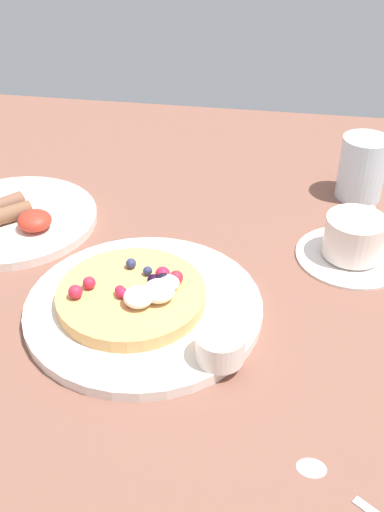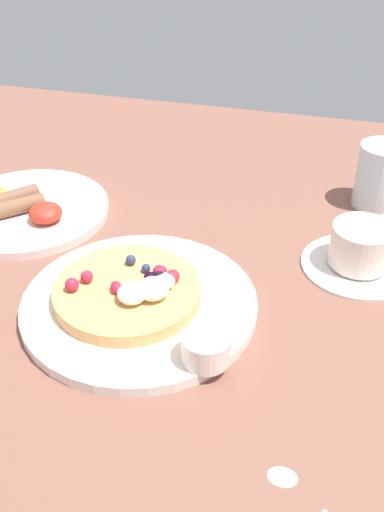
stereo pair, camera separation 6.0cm
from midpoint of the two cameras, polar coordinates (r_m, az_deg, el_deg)
The scene contains 10 objects.
ground_plane at distance 78.07cm, azimuth -6.51°, elevation -4.03°, with size 172.21×124.58×3.00cm, color brown.
pancake_plate at distance 73.29cm, azimuth -6.93°, elevation -4.90°, with size 28.60×28.60×1.37cm, color white.
pancake_with_berries at distance 72.33cm, azimuth -7.91°, elevation -3.71°, with size 17.82×17.82×4.04cm.
syrup_ramekin at distance 64.35cm, azimuth -0.02°, elevation -8.62°, with size 5.33×5.33×3.24cm.
breakfast_plate at distance 93.85cm, azimuth -18.34°, elevation 3.26°, with size 24.62×24.62×1.34cm, color white.
fried_breakfast at distance 92.13cm, azimuth -18.99°, elevation 3.77°, with size 15.86×10.89×2.85cm.
coffee_saucer at distance 84.03cm, azimuth 12.82°, elevation 0.02°, with size 14.89×14.89×0.73cm, color white.
coffee_cup at distance 82.40cm, azimuth 13.15°, elevation 1.89°, with size 8.00×10.42×5.48cm.
teaspoon at distance 57.71cm, azimuth 11.01°, elevation -20.96°, with size 12.84×9.18×0.60cm.
water_glass at distance 97.15cm, azimuth 14.10°, elevation 8.06°, with size 7.26×7.26×9.85cm, color silver.
Camera 1 is at (15.63, -58.40, 47.63)cm, focal length 42.28 mm.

